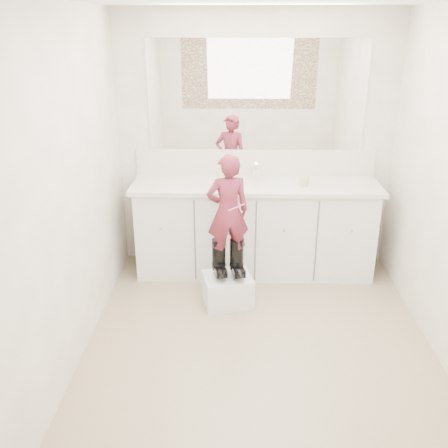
{
  "coord_description": "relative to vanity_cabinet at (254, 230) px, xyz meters",
  "views": [
    {
      "loc": [
        -0.18,
        -3.17,
        2.27
      ],
      "look_at": [
        -0.28,
        0.53,
        0.76
      ],
      "focal_mm": 40.0,
      "sensor_mm": 36.0,
      "label": 1
    }
  ],
  "objects": [
    {
      "name": "toddler",
      "position": [
        -0.25,
        -0.61,
        0.41
      ],
      "size": [
        0.39,
        0.3,
        0.96
      ],
      "primitive_type": "imported",
      "rotation": [
        0.0,
        0.0,
        3.37
      ],
      "color": "#AE354E",
      "rests_on": "step_stool"
    },
    {
      "name": "step_stool",
      "position": [
        -0.25,
        -0.63,
        -0.3
      ],
      "size": [
        0.47,
        0.42,
        0.26
      ],
      "primitive_type": "cube",
      "rotation": [
        0.0,
        0.0,
        0.23
      ],
      "color": "silver",
      "rests_on": "floor"
    },
    {
      "name": "backsplash",
      "position": [
        0.0,
        0.26,
        0.59
      ],
      "size": [
        2.28,
        0.03,
        0.25
      ],
      "primitive_type": "cube",
      "color": "beige",
      "rests_on": "countertop"
    },
    {
      "name": "dot_panel",
      "position": [
        0.0,
        -2.71,
        1.22
      ],
      "size": [
        2.0,
        0.01,
        1.2
      ],
      "primitive_type": "cube",
      "color": "#472819",
      "rests_on": "wall_front"
    },
    {
      "name": "wall_front",
      "position": [
        0.0,
        -2.73,
        0.77
      ],
      "size": [
        2.6,
        0.0,
        2.6
      ],
      "primitive_type": "plane",
      "rotation": [
        -1.57,
        0.0,
        0.0
      ],
      "color": "#BDB2A1",
      "rests_on": "floor"
    },
    {
      "name": "countertop",
      "position": [
        0.0,
        -0.01,
        0.45
      ],
      "size": [
        2.28,
        0.58,
        0.04
      ],
      "primitive_type": "cube",
      "color": "beige",
      "rests_on": "vanity_cabinet"
    },
    {
      "name": "wall_left",
      "position": [
        -1.3,
        -1.23,
        0.78
      ],
      "size": [
        0.0,
        3.0,
        3.0
      ],
      "primitive_type": "plane",
      "rotation": [
        1.57,
        0.0,
        1.57
      ],
      "color": "#BDB2A1",
      "rests_on": "floor"
    },
    {
      "name": "boot_left",
      "position": [
        -0.32,
        -0.61,
        -0.0
      ],
      "size": [
        0.17,
        0.24,
        0.33
      ],
      "primitive_type": null,
      "rotation": [
        0.0,
        0.0,
        0.23
      ],
      "color": "black",
      "rests_on": "step_stool"
    },
    {
      "name": "wall_back",
      "position": [
        0.0,
        0.27,
        0.77
      ],
      "size": [
        2.6,
        0.0,
        2.6
      ],
      "primitive_type": "plane",
      "rotation": [
        1.57,
        0.0,
        0.0
      ],
      "color": "#BDB2A1",
      "rests_on": "floor"
    },
    {
      "name": "boot_right",
      "position": [
        -0.17,
        -0.61,
        -0.0
      ],
      "size": [
        0.17,
        0.24,
        0.33
      ],
      "primitive_type": null,
      "rotation": [
        0.0,
        0.0,
        0.23
      ],
      "color": "black",
      "rests_on": "step_stool"
    },
    {
      "name": "faucet",
      "position": [
        0.0,
        0.15,
        0.52
      ],
      "size": [
        0.08,
        0.08,
        0.1
      ],
      "primitive_type": "cylinder",
      "color": "silver",
      "rests_on": "countertop"
    },
    {
      "name": "mirror",
      "position": [
        0.0,
        0.26,
        1.22
      ],
      "size": [
        2.0,
        0.02,
        1.0
      ],
      "primitive_type": "cube",
      "color": "white",
      "rests_on": "wall_back"
    },
    {
      "name": "cup",
      "position": [
        0.43,
        -0.07,
        0.51
      ],
      "size": [
        0.12,
        0.12,
        0.09
      ],
      "primitive_type": "imported",
      "rotation": [
        0.0,
        0.0,
        0.32
      ],
      "color": "beige",
      "rests_on": "countertop"
    },
    {
      "name": "soap_bottle",
      "position": [
        -0.32,
        -0.0,
        0.55
      ],
      "size": [
        0.1,
        0.1,
        0.17
      ],
      "primitive_type": "imported",
      "rotation": [
        0.0,
        0.0,
        0.4
      ],
      "color": "beige",
      "rests_on": "countertop"
    },
    {
      "name": "floor",
      "position": [
        0.0,
        -1.23,
        -0.42
      ],
      "size": [
        3.0,
        3.0,
        0.0
      ],
      "primitive_type": "plane",
      "color": "#856D57",
      "rests_on": "ground"
    },
    {
      "name": "toothbrush",
      "position": [
        -0.18,
        -0.69,
        0.48
      ],
      "size": [
        0.13,
        0.04,
        0.06
      ],
      "primitive_type": "cylinder",
      "rotation": [
        0.0,
        1.22,
        0.23
      ],
      "color": "#EF5C86",
      "rests_on": "toddler"
    },
    {
      "name": "vanity_cabinet",
      "position": [
        0.0,
        0.0,
        0.0
      ],
      "size": [
        2.2,
        0.55,
        0.85
      ],
      "primitive_type": "cube",
      "color": "silver",
      "rests_on": "floor"
    }
  ]
}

